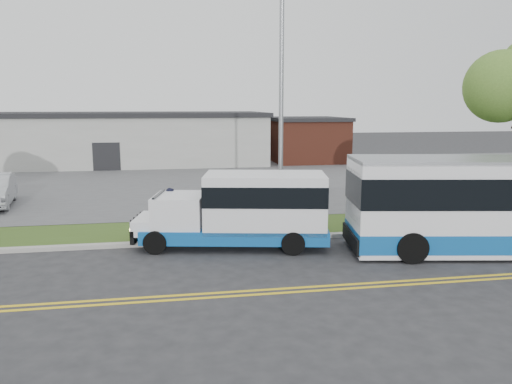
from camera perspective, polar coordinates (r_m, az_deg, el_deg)
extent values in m
plane|color=#28282B|center=(17.28, -4.99, -6.79)|extent=(140.00, 140.00, 0.00)
cube|color=yellow|center=(13.65, -3.56, -11.37)|extent=(70.00, 0.12, 0.01)
cube|color=yellow|center=(13.38, -3.41, -11.84)|extent=(70.00, 0.12, 0.01)
cube|color=#9E9B93|center=(18.32, -5.29, -5.59)|extent=(80.00, 0.30, 0.15)
cube|color=#38501A|center=(20.06, -5.71, -4.29)|extent=(80.00, 3.30, 0.10)
cube|color=#4C4C4F|center=(33.89, -7.48, 1.51)|extent=(80.00, 25.00, 0.10)
cube|color=#9E9E99|center=(43.85, -16.02, 5.67)|extent=(25.00, 10.00, 4.00)
cube|color=black|center=(43.75, -16.15, 8.51)|extent=(25.40, 10.40, 0.35)
cube|color=black|center=(39.02, -16.70, 3.83)|extent=(2.00, 0.15, 2.20)
cube|color=brown|center=(44.24, 5.72, 5.78)|extent=(6.00, 7.00, 3.60)
cube|color=black|center=(44.14, 5.76, 8.31)|extent=(6.30, 7.30, 0.30)
cylinder|color=gray|center=(19.79, 2.89, 9.59)|extent=(0.18, 0.18, 9.50)
cube|color=#0E519B|center=(17.76, -2.35, -4.56)|extent=(6.73, 3.37, 0.47)
cube|color=silver|center=(17.48, 1.03, -1.13)|extent=(4.50, 2.93, 1.99)
cube|color=black|center=(17.42, 1.04, -0.06)|extent=(4.53, 2.98, 0.71)
cube|color=silver|center=(17.82, -8.76, -2.13)|extent=(2.06, 2.32, 1.13)
cube|color=black|center=(17.91, -11.01, -1.51)|extent=(0.44, 1.78, 0.85)
cube|color=silver|center=(18.13, -11.96, -3.55)|extent=(1.30, 2.08, 0.52)
cube|color=black|center=(18.29, -13.23, -4.39)|extent=(0.51, 1.93, 0.47)
sphere|color=#FFD88C|center=(17.58, -13.98, -4.21)|extent=(0.22, 0.22, 0.19)
sphere|color=#FFD88C|center=(18.92, -12.87, -3.17)|extent=(0.22, 0.22, 0.19)
cylinder|color=black|center=(17.18, -11.45, -5.68)|extent=(0.83, 0.41, 0.79)
cylinder|color=black|center=(19.11, -10.12, -4.05)|extent=(0.83, 0.41, 0.79)
cylinder|color=black|center=(16.79, 4.25, -5.87)|extent=(0.83, 0.41, 0.79)
cylinder|color=black|center=(18.76, 3.93, -4.17)|extent=(0.83, 0.41, 0.79)
cube|color=black|center=(17.06, 11.22, -0.29)|extent=(0.51, 2.39, 1.68)
cube|color=black|center=(17.38, 10.81, -5.23)|extent=(0.56, 2.60, 0.52)
cylinder|color=black|center=(16.64, 17.40, -6.09)|extent=(1.05, 0.50, 1.01)
cylinder|color=black|center=(18.92, 15.16, -4.05)|extent=(1.05, 0.50, 1.01)
imported|color=black|center=(18.82, -9.81, -2.29)|extent=(0.76, 0.58, 1.85)
sphere|color=white|center=(18.75, -10.66, -4.77)|extent=(0.32, 0.32, 0.32)
sphere|color=white|center=(19.24, -8.85, -4.34)|extent=(0.32, 0.32, 0.32)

